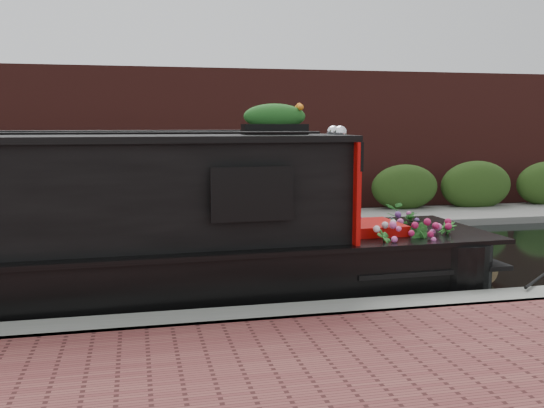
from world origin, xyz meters
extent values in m
plane|color=black|center=(0.00, 0.00, 0.00)|extent=(80.00, 80.00, 0.00)
cube|color=gray|center=(0.00, -3.30, 0.00)|extent=(40.00, 0.60, 0.50)
cube|color=slate|center=(0.00, 4.20, 0.00)|extent=(40.00, 2.40, 0.34)
cube|color=#274316|center=(0.00, 5.10, 0.00)|extent=(40.00, 1.10, 2.80)
cube|color=#4F1E1A|center=(0.00, 7.20, 0.00)|extent=(40.00, 1.00, 8.00)
cube|color=#AE0906|center=(2.22, -1.76, 1.52)|extent=(0.11, 1.87, 1.44)
cube|color=black|center=(0.81, -2.70, 1.60)|extent=(0.96, 0.06, 0.59)
cube|color=#AE0906|center=(2.78, -1.76, 0.75)|extent=(0.88, 0.98, 0.53)
sphere|color=white|center=(2.23, -1.91, 2.35)|extent=(0.19, 0.19, 0.19)
sphere|color=white|center=(2.23, -1.61, 2.35)|extent=(0.19, 0.19, 0.19)
cube|color=black|center=(1.31, -1.76, 2.40)|extent=(0.93, 0.31, 0.15)
ellipsoid|color=orange|center=(1.31, -1.76, 2.60)|extent=(1.01, 0.31, 0.26)
imported|color=#236021|center=(2.71, -2.45, 0.77)|extent=(0.36, 0.35, 0.57)
imported|color=#236021|center=(3.32, -2.37, 0.78)|extent=(0.42, 0.42, 0.60)
imported|color=#236021|center=(3.66, -1.10, 0.82)|extent=(0.68, 0.60, 0.69)
imported|color=#236021|center=(3.83, -2.12, 0.76)|extent=(0.40, 0.40, 0.56)
imported|color=#236021|center=(2.67, -1.10, 0.77)|extent=(0.26, 0.34, 0.57)
cylinder|color=olive|center=(4.64, -1.76, 0.19)|extent=(0.39, 0.40, 0.39)
camera|label=1|loc=(-0.63, -10.14, 2.48)|focal=40.00mm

